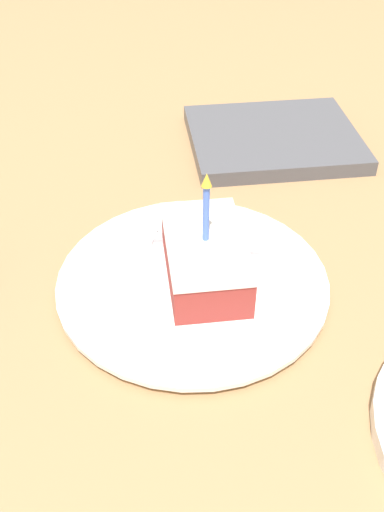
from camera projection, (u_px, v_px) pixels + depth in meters
The scene contains 5 objects.
ground_plane at pixel (204, 301), 0.62m from camera, with size 2.40×2.40×0.04m.
plate at pixel (192, 279), 0.60m from camera, with size 0.27×0.27×0.01m.
cake_slice at pixel (201, 258), 0.58m from camera, with size 0.08×0.13×0.12m.
fork at pixel (192, 242), 0.63m from camera, with size 0.19×0.08×0.00m.
marble_board at pixel (273, 139), 0.82m from camera, with size 0.23×0.19×0.02m.
Camera 1 is at (0.07, 0.44, 0.41)m, focal length 42.00 mm.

